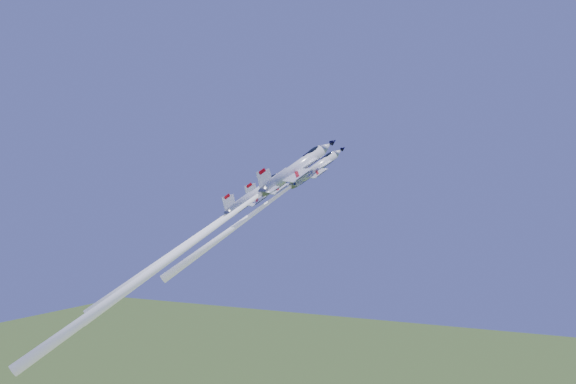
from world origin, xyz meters
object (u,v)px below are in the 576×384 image
at_px(jet_left, 210,231).
at_px(jet_slot, 201,233).
at_px(jet_lead, 264,206).
at_px(jet_right, 198,238).

xyz_separation_m(jet_left, jet_slot, (3.01, -7.58, -0.05)).
relative_size(jet_lead, jet_right, 0.63).
distance_m(jet_lead, jet_left, 14.10).
bearing_deg(jet_lead, jet_right, -81.19).
bearing_deg(jet_right, jet_left, 153.92).
height_order(jet_lead, jet_right, jet_right).
xyz_separation_m(jet_lead, jet_left, (-13.07, 1.73, -4.99)).
distance_m(jet_lead, jet_right, 14.54).
bearing_deg(jet_slot, jet_left, 149.91).
distance_m(jet_left, jet_slot, 8.16).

